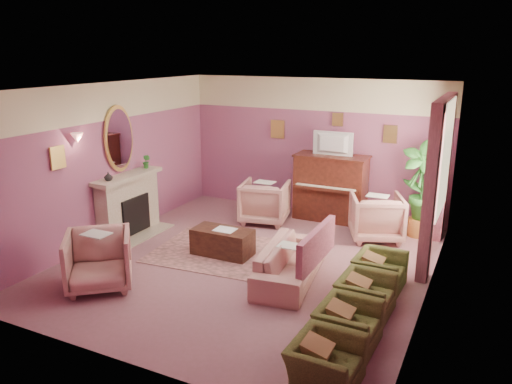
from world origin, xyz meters
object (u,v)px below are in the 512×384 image
at_px(olive_chair_c, 366,289).
at_px(piano, 331,188).
at_px(olive_chair_b, 348,319).
at_px(olive_chair_a, 326,356).
at_px(side_table, 426,216).
at_px(coffee_table, 223,242).
at_px(olive_chair_d, 380,266).
at_px(floral_armchair_left, 265,200).
at_px(floral_armchair_front, 98,258).
at_px(television, 332,142).
at_px(floral_armchair_right, 376,215).
at_px(sofa, 291,256).

bearing_deg(olive_chair_c, piano, 114.86).
xyz_separation_m(piano, olive_chair_b, (1.59, -4.26, -0.32)).
height_order(olive_chair_a, side_table, side_table).
distance_m(coffee_table, olive_chair_d, 2.64).
relative_size(floral_armchair_left, side_table, 1.32).
xyz_separation_m(floral_armchair_front, olive_chair_c, (3.64, 0.96, -0.13)).
bearing_deg(olive_chair_d, olive_chair_c, -90.00).
xyz_separation_m(coffee_table, olive_chair_d, (2.63, -0.05, 0.11)).
relative_size(piano, side_table, 2.00).
relative_size(olive_chair_a, side_table, 1.09).
relative_size(television, floral_armchair_right, 0.87).
relative_size(olive_chair_d, side_table, 1.09).
distance_m(olive_chair_c, olive_chair_d, 0.82).
height_order(floral_armchair_left, floral_armchair_right, same).
bearing_deg(sofa, floral_armchair_right, 71.06).
distance_m(olive_chair_a, olive_chair_d, 2.46).
height_order(floral_armchair_front, olive_chair_c, floral_armchair_front).
bearing_deg(piano, floral_armchair_left, -146.78).
relative_size(television, coffee_table, 0.80).
height_order(olive_chair_a, olive_chair_b, same).
bearing_deg(coffee_table, floral_armchair_front, -118.86).
xyz_separation_m(coffee_table, olive_chair_b, (2.63, -1.69, 0.11)).
xyz_separation_m(television, olive_chair_d, (1.59, -2.57, -1.27)).
relative_size(floral_armchair_right, floral_armchair_front, 1.00).
bearing_deg(television, floral_armchair_left, -148.61).
bearing_deg(olive_chair_b, coffee_table, 147.38).
bearing_deg(olive_chair_d, olive_chair_b, -90.00).
height_order(piano, olive_chair_a, piano).
height_order(television, olive_chair_d, television).
distance_m(piano, olive_chair_c, 3.80).
distance_m(olive_chair_a, olive_chair_b, 0.82).
bearing_deg(olive_chair_a, olive_chair_d, 90.00).
relative_size(television, floral_armchair_left, 0.87).
height_order(sofa, olive_chair_a, sofa).
bearing_deg(olive_chair_d, sofa, -165.90).
relative_size(coffee_table, olive_chair_a, 1.31).
bearing_deg(floral_armchair_left, floral_armchair_front, -104.17).
xyz_separation_m(floral_armchair_left, side_table, (3.00, 0.67, -0.11)).
relative_size(sofa, floral_armchair_right, 2.02).
xyz_separation_m(floral_armchair_left, floral_armchair_right, (2.22, 0.02, 0.00)).
bearing_deg(olive_chair_a, olive_chair_c, 90.00).
xyz_separation_m(sofa, floral_armchair_right, (0.76, 2.23, 0.08)).
xyz_separation_m(floral_armchair_left, olive_chair_b, (2.71, -3.53, -0.13)).
xyz_separation_m(olive_chair_d, side_table, (0.29, 2.55, 0.02)).
relative_size(floral_armchair_front, side_table, 1.32).
relative_size(floral_armchair_left, olive_chair_b, 1.21).
bearing_deg(olive_chair_c, olive_chair_d, 90.00).
relative_size(piano, floral_armchair_front, 1.52).
xyz_separation_m(coffee_table, olive_chair_c, (2.63, -0.87, 0.11)).
bearing_deg(olive_chair_b, piano, 110.51).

